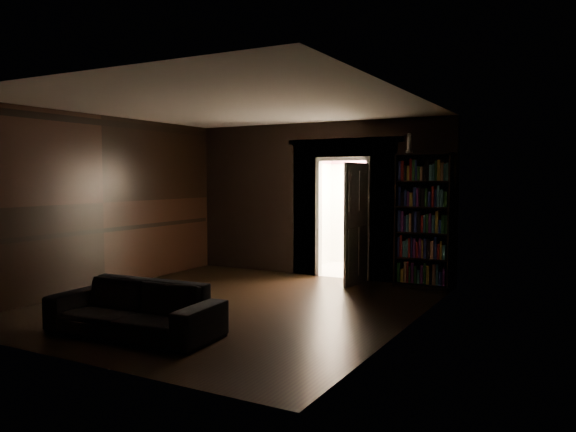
% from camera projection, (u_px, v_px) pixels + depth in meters
% --- Properties ---
extents(ground, '(5.50, 5.50, 0.00)m').
position_uv_depth(ground, '(232.00, 305.00, 7.92)').
color(ground, black).
rests_on(ground, ground).
extents(room_walls, '(5.02, 5.61, 2.84)m').
position_uv_depth(room_walls, '(270.00, 185.00, 8.74)').
color(room_walls, black).
rests_on(room_walls, ground).
extents(kitchen_alcove, '(2.20, 1.80, 2.60)m').
position_uv_depth(kitchen_alcove, '(365.00, 208.00, 10.98)').
color(kitchen_alcove, beige).
rests_on(kitchen_alcove, ground).
extents(sofa, '(2.11, 1.01, 0.79)m').
position_uv_depth(sofa, '(134.00, 300.00, 6.45)').
color(sofa, black).
rests_on(sofa, ground).
extents(bookshelf, '(0.93, 0.42, 2.20)m').
position_uv_depth(bookshelf, '(423.00, 221.00, 9.15)').
color(bookshelf, black).
rests_on(bookshelf, ground).
extents(refrigerator, '(0.82, 0.77, 1.65)m').
position_uv_depth(refrigerator, '(388.00, 228.00, 10.95)').
color(refrigerator, white).
rests_on(refrigerator, ground).
extents(door, '(0.11, 0.85, 2.05)m').
position_uv_depth(door, '(356.00, 224.00, 9.41)').
color(door, silver).
rests_on(door, ground).
extents(figurine, '(0.14, 0.14, 0.32)m').
position_uv_depth(figurine, '(409.00, 143.00, 9.12)').
color(figurine, white).
rests_on(figurine, bookshelf).
extents(bottles, '(0.57, 0.23, 0.23)m').
position_uv_depth(bottles, '(387.00, 179.00, 10.82)').
color(bottles, black).
rests_on(bottles, refrigerator).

